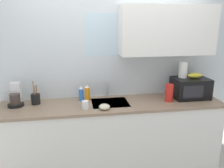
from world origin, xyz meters
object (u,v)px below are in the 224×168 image
Objects in this scene: microwave at (190,88)px; small_bowl at (104,107)px; coffee_maker at (16,97)px; dish_soap_bottle_orange at (87,93)px; paper_towel_roll at (183,70)px; cereal_canister at (169,93)px; banana_bunch at (195,75)px; mug_white at (85,105)px; dish_soap_bottle_blue at (81,94)px; utensil_crock at (36,99)px.

microwave reaches higher than small_bowl.
dish_soap_bottle_orange is at bearing 2.46° from coffee_maker.
paper_towel_roll is at bearing 15.29° from small_bowl.
cereal_canister reaches higher than dish_soap_bottle_orange.
banana_bunch is 0.45m from cereal_canister.
paper_towel_roll reaches higher than mug_white.
coffee_maker is 2.15× the size of small_bowl.
cereal_canister is 1.74× the size of small_bowl.
paper_towel_roll is 1.69× the size of small_bowl.
dish_soap_bottle_blue is at bearing 172.80° from dish_soap_bottle_orange.
small_bowl is at bearing -168.27° from microwave.
banana_bunch is 2.09m from utensil_crock.
microwave is 2.16× the size of dish_soap_bottle_orange.
utensil_crock is (-0.60, 0.26, 0.02)m from mug_white.
utensil_crock is (-1.92, 0.02, -0.31)m from paper_towel_roll.
dish_soap_bottle_orange is at bearing 2.32° from utensil_crock.
dish_soap_bottle_orange is (0.87, 0.04, -0.01)m from coffee_maker.
banana_bunch is 0.88× the size of cereal_canister.
cereal_canister reaches higher than small_bowl.
utensil_crock is (0.23, 0.01, -0.03)m from coffee_maker.
paper_towel_roll is at bearing -0.59° from utensil_crock.
banana_bunch is 0.91× the size of paper_towel_roll.
banana_bunch is 0.71× the size of coffee_maker.
small_bowl is (1.05, -0.31, -0.07)m from coffee_maker.
dish_soap_bottle_orange is (-1.43, 0.10, -0.21)m from banana_bunch.
utensil_crock is at bearing 174.23° from cereal_canister.
banana_bunch is 2.31m from coffee_maker.
small_bowl is at bearing -62.51° from dish_soap_bottle_orange.
utensil_crock is at bearing 178.07° from banana_bunch.
banana_bunch is at bearing -3.84° from dish_soap_bottle_orange.
dish_soap_bottle_orange is 0.94× the size of cereal_canister.
cereal_canister reaches higher than mug_white.
coffee_maker is (-2.25, 0.06, -0.03)m from microwave.
banana_bunch is 0.94× the size of dish_soap_bottle_orange.
banana_bunch reaches higher than dish_soap_bottle_orange.
dish_soap_bottle_orange is at bearing 177.94° from paper_towel_roll.
coffee_maker is at bearing 178.55° from banana_bunch.
coffee_maker is 0.94× the size of utensil_crock.
mug_white is 0.23m from small_bowl.
cereal_canister is (-0.24, -0.15, -0.27)m from paper_towel_roll.
mug_white is (0.04, -0.30, -0.04)m from dish_soap_bottle_blue.
dish_soap_bottle_blue is 1.51× the size of small_bowl.
paper_towel_roll is 0.39m from cereal_canister.
utensil_crock is 2.28× the size of small_bowl.
mug_white is (-0.04, -0.29, -0.05)m from dish_soap_bottle_orange.
utensil_crock is at bearing 177.98° from microwave.
mug_white is (-1.42, -0.19, -0.09)m from microwave.
utensil_crock is at bearing 179.41° from paper_towel_roll.
coffee_maker is 1.24× the size of cereal_canister.
paper_towel_roll is 1.38m from mug_white.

